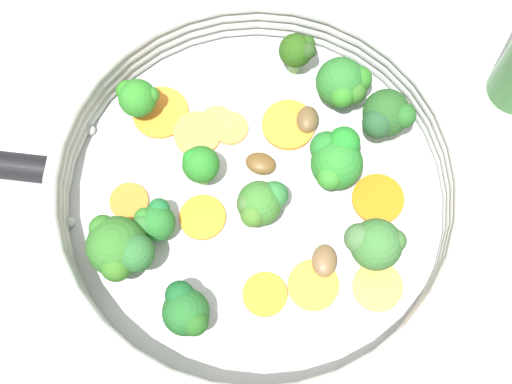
% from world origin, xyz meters
% --- Properties ---
extents(ground_plane, '(4.00, 4.00, 0.00)m').
position_xyz_m(ground_plane, '(0.00, 0.00, 0.00)').
color(ground_plane, '#B6BBBC').
extents(skillet, '(0.31, 0.31, 0.01)m').
position_xyz_m(skillet, '(0.00, 0.00, 0.01)').
color(skillet, '#B2B5B7').
rests_on(skillet, ground_plane).
extents(skillet_rim_wall, '(0.32, 0.32, 0.05)m').
position_xyz_m(skillet_rim_wall, '(0.00, 0.00, 0.03)').
color(skillet_rim_wall, '#B3B5B4').
rests_on(skillet_rim_wall, skillet).
extents(skillet_rivet_left, '(0.01, 0.01, 0.01)m').
position_xyz_m(skillet_rivet_left, '(0.00, -0.15, 0.02)').
color(skillet_rivet_left, '#B1B0B6').
rests_on(skillet_rivet_left, skillet).
extents(skillet_rivet_right, '(0.01, 0.01, 0.01)m').
position_xyz_m(skillet_rivet_right, '(0.08, -0.13, 0.02)').
color(skillet_rivet_right, '#B0B9BA').
rests_on(skillet_rivet_right, skillet).
extents(carrot_slice_0, '(0.06, 0.06, 0.00)m').
position_xyz_m(carrot_slice_0, '(-0.04, 0.09, 0.01)').
color(carrot_slice_0, orange).
rests_on(carrot_slice_0, skillet).
extents(carrot_slice_1, '(0.04, 0.04, 0.00)m').
position_xyz_m(carrot_slice_1, '(-0.05, -0.06, 0.01)').
color(carrot_slice_1, '#F18D3F').
rests_on(carrot_slice_1, skillet).
extents(carrot_slice_2, '(0.04, 0.04, 0.00)m').
position_xyz_m(carrot_slice_2, '(0.04, -0.09, 0.01)').
color(carrot_slice_2, orange).
rests_on(carrot_slice_2, skillet).
extents(carrot_slice_3, '(0.05, 0.05, 0.00)m').
position_xyz_m(carrot_slice_3, '(0.03, 0.11, 0.01)').
color(carrot_slice_3, '#F99541').
rests_on(carrot_slice_3, skillet).
extents(carrot_slice_4, '(0.05, 0.05, 0.00)m').
position_xyz_m(carrot_slice_4, '(0.07, 0.04, 0.01)').
color(carrot_slice_4, orange).
rests_on(carrot_slice_4, skillet).
extents(carrot_slice_5, '(0.06, 0.06, 0.01)m').
position_xyz_m(carrot_slice_5, '(-0.07, -0.00, 0.01)').
color(carrot_slice_5, orange).
rests_on(carrot_slice_5, skillet).
extents(carrot_slice_6, '(0.04, 0.04, 0.00)m').
position_xyz_m(carrot_slice_6, '(-0.05, -0.04, 0.01)').
color(carrot_slice_6, orange).
rests_on(carrot_slice_6, skillet).
extents(carrot_slice_7, '(0.05, 0.05, 0.00)m').
position_xyz_m(carrot_slice_7, '(0.05, 0.07, 0.01)').
color(carrot_slice_7, orange).
rests_on(carrot_slice_7, skillet).
extents(carrot_slice_8, '(0.07, 0.07, 0.00)m').
position_xyz_m(carrot_slice_8, '(-0.04, -0.10, 0.01)').
color(carrot_slice_8, orange).
rests_on(carrot_slice_8, skillet).
extents(carrot_slice_9, '(0.05, 0.05, 0.00)m').
position_xyz_m(carrot_slice_9, '(0.03, -0.03, 0.01)').
color(carrot_slice_9, orange).
rests_on(carrot_slice_9, skillet).
extents(carrot_slice_10, '(0.06, 0.06, 0.00)m').
position_xyz_m(carrot_slice_10, '(-0.03, -0.07, 0.01)').
color(carrot_slice_10, '#EB923F').
rests_on(carrot_slice_10, skillet).
extents(broccoli_floret_0, '(0.04, 0.04, 0.04)m').
position_xyz_m(broccoli_floret_0, '(0.11, -0.01, 0.04)').
color(broccoli_floret_0, '#799757').
rests_on(broccoli_floret_0, skillet).
extents(broccoli_floret_1, '(0.05, 0.05, 0.05)m').
position_xyz_m(broccoli_floret_1, '(-0.05, 0.05, 0.04)').
color(broccoli_floret_1, '#7FAF62').
rests_on(broccoli_floret_1, skillet).
extents(broccoli_floret_2, '(0.03, 0.03, 0.04)m').
position_xyz_m(broccoli_floret_2, '(0.00, -0.05, 0.04)').
color(broccoli_floret_2, '#72A259').
rests_on(broccoli_floret_2, skillet).
extents(broccoli_floret_3, '(0.04, 0.04, 0.05)m').
position_xyz_m(broccoli_floret_3, '(-0.09, 0.07, 0.04)').
color(broccoli_floret_3, '#80B265').
rests_on(broccoli_floret_3, skillet).
extents(broccoli_floret_4, '(0.03, 0.03, 0.04)m').
position_xyz_m(broccoli_floret_4, '(-0.12, -0.01, 0.04)').
color(broccoli_floret_4, '#7BA65A').
rests_on(broccoli_floret_4, skillet).
extents(broccoli_floret_5, '(0.04, 0.04, 0.04)m').
position_xyz_m(broccoli_floret_5, '(0.01, 0.01, 0.03)').
color(broccoli_floret_5, '#628D47').
rests_on(broccoli_floret_5, skillet).
extents(broccoli_floret_6, '(0.03, 0.04, 0.04)m').
position_xyz_m(broccoli_floret_6, '(-0.03, -0.12, 0.04)').
color(broccoli_floret_6, '#81B765').
rests_on(broccoli_floret_6, skillet).
extents(broccoli_floret_7, '(0.04, 0.05, 0.05)m').
position_xyz_m(broccoli_floret_7, '(0.01, 0.10, 0.04)').
color(broccoli_floret_7, '#779951').
rests_on(broccoli_floret_7, skillet).
extents(broccoli_floret_8, '(0.05, 0.06, 0.05)m').
position_xyz_m(broccoli_floret_8, '(0.09, -0.07, 0.04)').
color(broccoli_floret_8, '#75A757').
rests_on(broccoli_floret_8, skillet).
extents(broccoli_floret_9, '(0.04, 0.04, 0.05)m').
position_xyz_m(broccoli_floret_9, '(-0.11, 0.03, 0.04)').
color(broccoli_floret_9, '#74A04F').
rests_on(broccoli_floret_9, skillet).
extents(broccoli_floret_10, '(0.03, 0.03, 0.03)m').
position_xyz_m(broccoli_floret_10, '(0.05, -0.06, 0.03)').
color(broccoli_floret_10, '#6C9F56').
rests_on(broccoli_floret_10, skillet).
extents(mushroom_piece_0, '(0.02, 0.03, 0.01)m').
position_xyz_m(mushroom_piece_0, '(-0.03, -0.01, 0.02)').
color(mushroom_piece_0, brown).
rests_on(mushroom_piece_0, skillet).
extents(mushroom_piece_1, '(0.03, 0.03, 0.01)m').
position_xyz_m(mushroom_piece_1, '(0.03, 0.07, 0.02)').
color(mushroom_piece_1, brown).
rests_on(mushroom_piece_1, skillet).
extents(mushroom_piece_2, '(0.03, 0.02, 0.01)m').
position_xyz_m(mushroom_piece_2, '(-0.08, 0.01, 0.02)').
color(mushroom_piece_2, brown).
rests_on(mushroom_piece_2, skillet).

